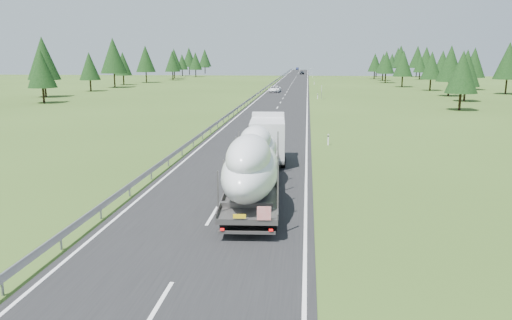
# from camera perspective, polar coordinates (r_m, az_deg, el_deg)

# --- Properties ---
(ground) EXTENTS (400.00, 400.00, 0.00)m
(ground) POSITION_cam_1_polar(r_m,az_deg,el_deg) (16.84, -10.96, -15.81)
(ground) COLOR #304A18
(ground) RESTS_ON ground
(road_surface) EXTENTS (10.00, 400.00, 0.02)m
(road_surface) POSITION_cam_1_polar(r_m,az_deg,el_deg) (114.61, 3.57, 7.81)
(road_surface) COLOR black
(road_surface) RESTS_ON ground
(guardrail) EXTENTS (0.10, 400.00, 0.76)m
(guardrail) POSITION_cam_1_polar(r_m,az_deg,el_deg) (114.85, 0.91, 8.14)
(guardrail) COLOR slate
(guardrail) RESTS_ON ground
(marker_posts) EXTENTS (0.13, 350.08, 1.00)m
(marker_posts) POSITION_cam_1_polar(r_m,az_deg,el_deg) (169.42, 6.57, 9.19)
(marker_posts) COLOR silver
(marker_posts) RESTS_ON ground
(highway_sign) EXTENTS (0.08, 0.90, 2.60)m
(highway_sign) POSITION_cam_1_polar(r_m,az_deg,el_deg) (94.48, 7.50, 8.01)
(highway_sign) COLOR slate
(highway_sign) RESTS_ON ground
(tree_line_right) EXTENTS (27.31, 271.75, 12.61)m
(tree_line_right) POSITION_cam_1_polar(r_m,az_deg,el_deg) (118.77, 23.96, 10.26)
(tree_line_right) COLOR black
(tree_line_right) RESTS_ON ground
(tree_line_left) EXTENTS (13.97, 271.34, 12.57)m
(tree_line_left) POSITION_cam_1_polar(r_m,az_deg,el_deg) (124.34, -17.66, 10.81)
(tree_line_left) COLOR black
(tree_line_left) RESTS_ON ground
(boat_truck) EXTENTS (3.47, 19.31, 4.19)m
(boat_truck) POSITION_cam_1_polar(r_m,az_deg,el_deg) (28.72, 0.08, 0.61)
(boat_truck) COLOR silver
(boat_truck) RESTS_ON ground
(distant_van) EXTENTS (2.74, 5.29, 1.42)m
(distant_van) POSITION_cam_1_polar(r_m,az_deg,el_deg) (112.19, 2.16, 8.10)
(distant_van) COLOR white
(distant_van) RESTS_ON ground
(distant_car_dark) EXTENTS (2.12, 4.52, 1.50)m
(distant_car_dark) POSITION_cam_1_polar(r_m,az_deg,el_deg) (231.12, 5.29, 9.91)
(distant_car_dark) COLOR black
(distant_car_dark) RESTS_ON ground
(distant_car_blue) EXTENTS (1.71, 4.56, 1.49)m
(distant_car_blue) POSITION_cam_1_polar(r_m,az_deg,el_deg) (311.22, 4.75, 10.37)
(distant_car_blue) COLOR #151C3D
(distant_car_blue) RESTS_ON ground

